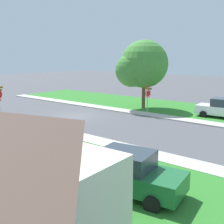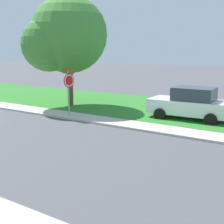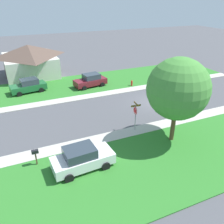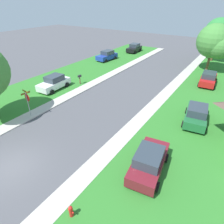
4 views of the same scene
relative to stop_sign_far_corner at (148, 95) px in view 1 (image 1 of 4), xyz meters
name	(u,v)px [view 1 (image 1 of 4)]	position (x,y,z in m)	size (l,w,h in m)	color
ground_plane	(75,116)	(4.55, -4.92, -1.89)	(120.00, 120.00, 0.00)	#4C4C51
sidewalk_east	(167,158)	(9.25, 7.08, -1.84)	(1.40, 56.00, 0.10)	#B7B2A8
lawn_east	(112,190)	(13.95, 7.08, -1.85)	(8.00, 56.00, 0.08)	#2D7528
stop_sign_far_corner	(148,95)	(0.00, 0.00, 0.00)	(0.92, 0.92, 2.77)	#9E9EA3
car_maroon_across_road	(34,134)	(12.49, -0.11, -1.01)	(2.49, 4.51, 1.76)	maroon
car_white_near_corner	(223,108)	(-3.08, 5.85, -1.01)	(2.23, 4.40, 1.76)	white
car_green_kerbside_mid	(129,173)	(13.66, 7.72, -1.01)	(2.49, 4.51, 1.76)	#1E6033
tree_sidewalk_mid	(141,66)	(-2.31, -2.33, 2.58)	(5.23, 4.87, 7.06)	brown
fire_hydrant	(16,122)	(10.44, -5.25, -1.45)	(0.38, 0.22, 0.83)	red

